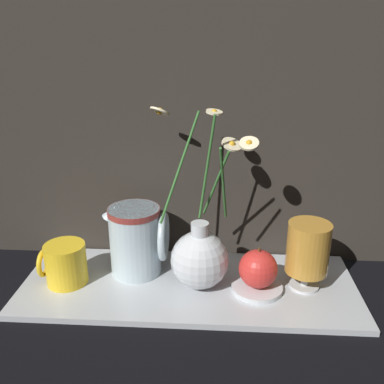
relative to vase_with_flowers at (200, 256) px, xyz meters
name	(u,v)px	position (x,y,z in m)	size (l,w,h in m)	color
ground_plane	(189,288)	(-0.02, 0.01, -0.08)	(6.00, 6.00, 0.00)	black
shelf	(189,285)	(-0.02, 0.01, -0.07)	(0.67, 0.26, 0.01)	#B2B7BC
vase_with_flowers	(200,256)	(0.00, 0.00, 0.00)	(0.21, 0.15, 0.35)	silver
yellow_mug	(65,264)	(-0.27, -0.01, -0.02)	(0.09, 0.08, 0.08)	yellow
ceramic_pitcher	(137,238)	(-0.13, 0.04, 0.01)	(0.13, 0.11, 0.16)	silver
tea_glass	(308,248)	(0.21, 0.01, 0.02)	(0.08, 0.08, 0.14)	silver
saucer_plate	(257,288)	(0.11, -0.01, -0.06)	(0.10, 0.10, 0.01)	silver
orange_fruit	(258,269)	(0.11, -0.01, -0.02)	(0.08, 0.08, 0.08)	red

